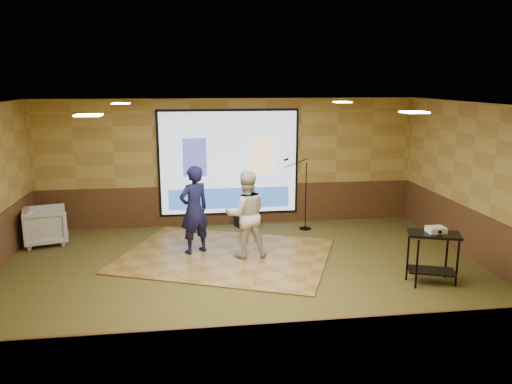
{
  "coord_description": "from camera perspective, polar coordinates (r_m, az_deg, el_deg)",
  "views": [
    {
      "loc": [
        -0.95,
        -8.17,
        3.41
      ],
      "look_at": [
        0.33,
        1.12,
        1.3
      ],
      "focal_mm": 35.0,
      "sensor_mm": 36.0,
      "label": 1
    }
  ],
  "objects": [
    {
      "name": "duffel_bag",
      "position": [
        11.9,
        -1.11,
        -3.2
      ],
      "size": [
        0.59,
        0.49,
        0.31
      ],
      "primitive_type": "cube",
      "rotation": [
        0.0,
        0.0,
        0.35
      ],
      "color": "black",
      "rests_on": "ground"
    },
    {
      "name": "wainscot_back",
      "position": [
        12.05,
        -3.07,
        -1.44
      ],
      "size": [
        9.0,
        0.04,
        0.95
      ],
      "primitive_type": "cube",
      "color": "#462917",
      "rests_on": "ground"
    },
    {
      "name": "mic_stand",
      "position": [
        11.62,
        5.4,
        -1.91
      ],
      "size": [
        0.67,
        0.27,
        1.7
      ],
      "rotation": [
        0.0,
        0.0,
        -0.11
      ],
      "color": "black",
      "rests_on": "ground"
    },
    {
      "name": "projector_screen",
      "position": [
        11.8,
        -3.11,
        3.22
      ],
      "size": [
        3.32,
        0.06,
        2.52
      ],
      "color": "black",
      "rests_on": "room_shell"
    },
    {
      "name": "banquet_chair",
      "position": [
        11.48,
        -22.9,
        -3.58
      ],
      "size": [
        1.06,
        1.04,
        0.79
      ],
      "primitive_type": "imported",
      "rotation": [
        0.0,
        0.0,
        1.84
      ],
      "color": "gray",
      "rests_on": "ground"
    },
    {
      "name": "room_shell",
      "position": [
        8.33,
        -1.18,
        3.59
      ],
      "size": [
        9.04,
        7.04,
        3.02
      ],
      "color": "tan",
      "rests_on": "ground"
    },
    {
      "name": "downlight_ne",
      "position": [
        10.46,
        9.85,
        10.09
      ],
      "size": [
        0.32,
        0.32,
        0.02
      ],
      "primitive_type": "cube",
      "color": "beige",
      "rests_on": "room_shell"
    },
    {
      "name": "av_table",
      "position": [
        9.01,
        19.58,
        -6.16
      ],
      "size": [
        0.85,
        0.45,
        0.9
      ],
      "rotation": [
        0.0,
        0.0,
        -0.35
      ],
      "color": "black",
      "rests_on": "ground"
    },
    {
      "name": "wainscot_right",
      "position": [
        10.24,
        24.74,
        -5.18
      ],
      "size": [
        0.04,
        7.0,
        0.95
      ],
      "primitive_type": "cube",
      "color": "#462917",
      "rests_on": "ground"
    },
    {
      "name": "wainscot_front",
      "position": [
        5.61,
        3.29,
        -18.87
      ],
      "size": [
        9.0,
        0.04,
        0.95
      ],
      "primitive_type": "cube",
      "color": "#462917",
      "rests_on": "ground"
    },
    {
      "name": "player_left",
      "position": [
        9.92,
        -7.08,
        -2.02
      ],
      "size": [
        0.77,
        0.69,
        1.76
      ],
      "primitive_type": "imported",
      "rotation": [
        0.0,
        0.0,
        3.67
      ],
      "color": "#14153F",
      "rests_on": "dance_floor"
    },
    {
      "name": "downlight_nw",
      "position": [
        10.05,
        -15.19,
        9.74
      ],
      "size": [
        0.32,
        0.32,
        0.02
      ],
      "primitive_type": "cube",
      "color": "beige",
      "rests_on": "room_shell"
    },
    {
      "name": "ground",
      "position": [
        8.9,
        -1.12,
        -9.85
      ],
      "size": [
        9.0,
        9.0,
        0.0
      ],
      "primitive_type": "plane",
      "color": "#303E1C",
      "rests_on": "ground"
    },
    {
      "name": "projector",
      "position": [
        8.96,
        19.88,
        -4.07
      ],
      "size": [
        0.29,
        0.25,
        0.1
      ],
      "primitive_type": "cube",
      "rotation": [
        0.0,
        0.0,
        -0.0
      ],
      "color": "silver",
      "rests_on": "av_table"
    },
    {
      "name": "player_right",
      "position": [
        9.62,
        -1.14,
        -2.59
      ],
      "size": [
        0.87,
        0.7,
        1.7
      ],
      "primitive_type": "imported",
      "rotation": [
        0.0,
        0.0,
        3.21
      ],
      "color": "beige",
      "rests_on": "dance_floor"
    },
    {
      "name": "dance_floor",
      "position": [
        9.98,
        -3.48,
        -7.24
      ],
      "size": [
        4.78,
        4.27,
        0.03
      ],
      "primitive_type": "cube",
      "rotation": [
        0.0,
        0.0,
        -0.39
      ],
      "color": "olive",
      "rests_on": "ground"
    },
    {
      "name": "downlight_sw",
      "position": [
        6.8,
        -18.6,
        8.32
      ],
      "size": [
        0.32,
        0.32,
        0.02
      ],
      "primitive_type": "cube",
      "color": "beige",
      "rests_on": "room_shell"
    },
    {
      "name": "downlight_se",
      "position": [
        7.39,
        17.64,
        8.68
      ],
      "size": [
        0.32,
        0.32,
        0.02
      ],
      "primitive_type": "cube",
      "color": "beige",
      "rests_on": "room_shell"
    }
  ]
}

